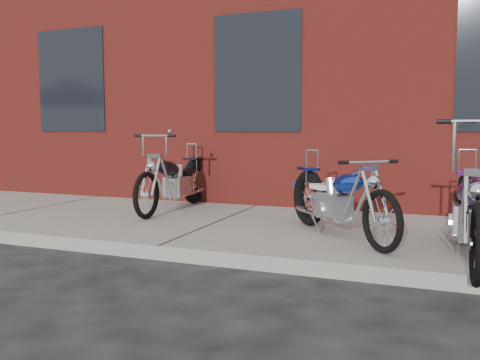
% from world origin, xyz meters
% --- Properties ---
extents(ground, '(120.00, 120.00, 0.00)m').
position_xyz_m(ground, '(0.00, 0.00, 0.00)').
color(ground, black).
rests_on(ground, ground).
extents(sidewalk, '(22.00, 3.00, 0.15)m').
position_xyz_m(sidewalk, '(0.00, 1.50, 0.07)').
color(sidewalk, gray).
rests_on(sidewalk, ground).
extents(building_brick, '(22.00, 10.00, 8.00)m').
position_xyz_m(building_brick, '(0.00, 8.00, 4.00)').
color(building_brick, maroon).
rests_on(building_brick, ground).
extents(chopper_purple, '(0.55, 2.25, 1.26)m').
position_xyz_m(chopper_purple, '(2.91, 0.55, 0.56)').
color(chopper_purple, black).
rests_on(chopper_purple, sidewalk).
extents(chopper_blue, '(1.49, 1.68, 0.93)m').
position_xyz_m(chopper_blue, '(1.62, 1.13, 0.54)').
color(chopper_blue, black).
rests_on(chopper_blue, sidewalk).
extents(chopper_third, '(0.54, 2.21, 1.12)m').
position_xyz_m(chopper_third, '(-0.98, 2.14, 0.55)').
color(chopper_third, black).
rests_on(chopper_third, sidewalk).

